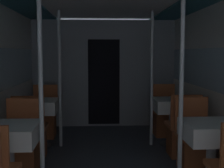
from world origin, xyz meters
name	(u,v)px	position (x,y,z in m)	size (l,w,h in m)	color
bulkhead_far	(104,74)	(0.00, 5.52, 1.07)	(2.88, 0.09, 2.16)	gray
dining_table_left_1	(8,138)	(-1.08, 2.39, 0.61)	(0.61, 0.61, 0.75)	#4C4C51
chair_left_far_1	(22,151)	(-1.08, 2.97, 0.29)	(0.44, 0.44, 0.92)	brown
support_pole_left_1	(41,93)	(-0.73, 2.39, 1.08)	(0.05, 0.05, 2.16)	silver
dining_table_left_2	(38,109)	(-1.08, 4.11, 0.61)	(0.61, 0.61, 0.75)	#4C4C51
chair_left_near_2	(31,138)	(-1.08, 3.53, 0.29)	(0.44, 0.44, 0.92)	brown
chair_left_far_2	(45,121)	(-1.08, 4.69, 0.29)	(0.44, 0.44, 0.92)	brown
support_pole_left_2	(60,79)	(-0.73, 4.11, 1.08)	(0.05, 0.05, 2.16)	silver
dining_table_right_1	(212,135)	(1.08, 2.39, 0.61)	(0.61, 0.61, 0.75)	#4C4C51
chair_right_far_1	(194,148)	(1.08, 2.97, 0.29)	(0.44, 0.44, 0.92)	brown
support_pole_right_1	(181,92)	(0.73, 2.39, 1.08)	(0.05, 0.05, 2.16)	silver
dining_table_right_2	(173,108)	(1.08, 4.11, 0.61)	(0.61, 0.61, 0.75)	#4C4C51
chair_right_near_2	(182,136)	(1.08, 3.53, 0.29)	(0.44, 0.44, 0.92)	brown
chair_right_far_2	(165,119)	(1.08, 4.69, 0.29)	(0.44, 0.44, 0.92)	brown
support_pole_right_2	(152,79)	(0.73, 4.11, 1.08)	(0.05, 0.05, 2.16)	silver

